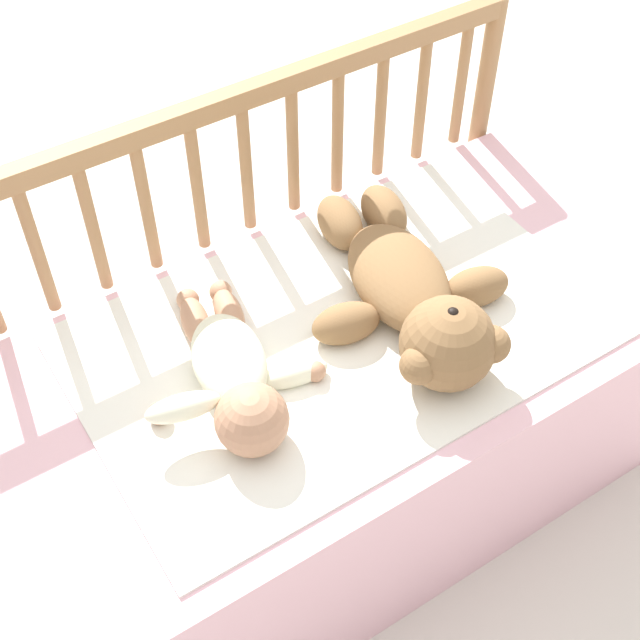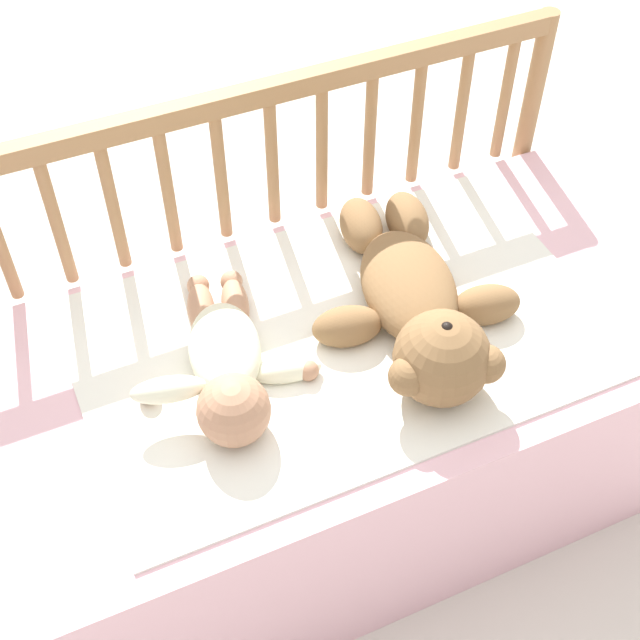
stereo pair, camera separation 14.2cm
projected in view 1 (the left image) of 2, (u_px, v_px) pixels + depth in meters
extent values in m
plane|color=silver|center=(323.00, 491.00, 1.80)|extent=(12.00, 12.00, 0.00)
cube|color=#EDB7C6|center=(323.00, 427.00, 1.63)|extent=(1.23, 0.60, 0.45)
cylinder|color=#997047|center=(474.00, 158.00, 1.91)|extent=(0.04, 0.04, 0.75)
cube|color=#997047|center=(214.00, 106.00, 1.43)|extent=(1.19, 0.03, 0.04)
cylinder|color=#997047|center=(37.00, 251.00, 1.43)|extent=(0.02, 0.02, 0.26)
cylinder|color=#997047|center=(93.00, 229.00, 1.46)|extent=(0.02, 0.02, 0.26)
cylinder|color=#997047|center=(146.00, 208.00, 1.49)|extent=(0.02, 0.02, 0.26)
cylinder|color=#997047|center=(197.00, 188.00, 1.53)|extent=(0.02, 0.02, 0.26)
cylinder|color=#997047|center=(246.00, 169.00, 1.56)|extent=(0.02, 0.02, 0.26)
cylinder|color=#997047|center=(293.00, 151.00, 1.60)|extent=(0.02, 0.02, 0.26)
cylinder|color=#997047|center=(337.00, 133.00, 1.63)|extent=(0.02, 0.02, 0.26)
cylinder|color=#997047|center=(380.00, 117.00, 1.67)|extent=(0.02, 0.02, 0.26)
cylinder|color=#997047|center=(421.00, 100.00, 1.70)|extent=(0.02, 0.02, 0.26)
cylinder|color=#997047|center=(461.00, 85.00, 1.74)|extent=(0.02, 0.02, 0.26)
cube|color=white|center=(338.00, 334.00, 1.48)|extent=(0.86, 0.54, 0.01)
ellipsoid|color=olive|center=(399.00, 277.00, 1.51)|extent=(0.21, 0.29, 0.09)
sphere|color=olive|center=(448.00, 344.00, 1.37)|extent=(0.15, 0.15, 0.15)
sphere|color=beige|center=(451.00, 326.00, 1.34)|extent=(0.06, 0.06, 0.06)
sphere|color=black|center=(453.00, 314.00, 1.32)|extent=(0.02, 0.02, 0.02)
sphere|color=olive|center=(491.00, 344.00, 1.36)|extent=(0.06, 0.06, 0.06)
sphere|color=olive|center=(419.00, 365.00, 1.34)|extent=(0.06, 0.06, 0.06)
ellipsoid|color=olive|center=(476.00, 287.00, 1.51)|extent=(0.13, 0.09, 0.07)
ellipsoid|color=olive|center=(345.00, 323.00, 1.45)|extent=(0.13, 0.09, 0.07)
ellipsoid|color=olive|center=(384.00, 212.00, 1.63)|extent=(0.10, 0.14, 0.07)
ellipsoid|color=olive|center=(340.00, 223.00, 1.61)|extent=(0.10, 0.14, 0.07)
ellipsoid|color=#EAEACC|center=(229.00, 360.00, 1.39)|extent=(0.16, 0.21, 0.08)
sphere|color=tan|center=(252.00, 420.00, 1.30)|extent=(0.11, 0.11, 0.11)
ellipsoid|color=#EAEACC|center=(293.00, 374.00, 1.40)|extent=(0.12, 0.07, 0.04)
ellipsoid|color=#EAEACC|center=(183.00, 407.00, 1.29)|extent=(0.12, 0.07, 0.04)
sphere|color=tan|center=(315.00, 371.00, 1.40)|extent=(0.04, 0.04, 0.04)
sphere|color=tan|center=(159.00, 414.00, 1.35)|extent=(0.04, 0.04, 0.04)
ellipsoid|color=tan|center=(229.00, 314.00, 1.48)|extent=(0.07, 0.12, 0.05)
ellipsoid|color=tan|center=(196.00, 322.00, 1.47)|extent=(0.07, 0.12, 0.05)
sphere|color=tan|center=(221.00, 292.00, 1.52)|extent=(0.04, 0.04, 0.04)
sphere|color=tan|center=(188.00, 300.00, 1.51)|extent=(0.04, 0.04, 0.04)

